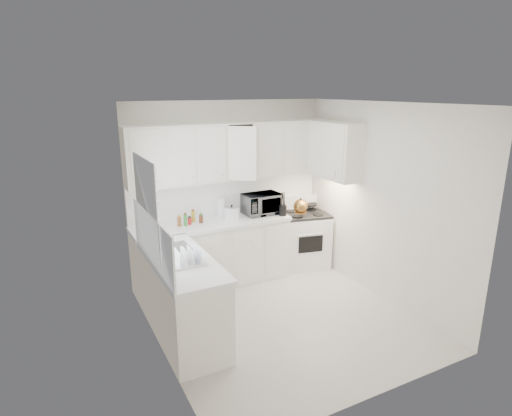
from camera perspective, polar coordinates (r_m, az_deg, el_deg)
floor at (r=5.48m, az=3.46°, el=-14.51°), size 3.20×3.20×0.00m
ceiling at (r=4.74m, az=3.99°, el=13.81°), size 3.20×3.20×0.00m
wall_back at (r=6.33m, az=-3.73°, el=2.40°), size 3.00×0.00×3.00m
wall_front at (r=3.76m, az=16.42°, el=-7.76°), size 3.00×0.00×3.00m
wall_left at (r=4.41m, az=-13.32°, el=-4.00°), size 0.00×3.20×3.20m
wall_right at (r=5.84m, az=16.45°, el=0.64°), size 0.00×3.20×3.20m
window_blinds at (r=4.67m, az=-14.34°, el=0.25°), size 0.06×0.96×1.06m
lower_cabinets_back at (r=6.18m, az=-5.80°, el=-6.26°), size 2.22×0.60×0.90m
lower_cabinets_left at (r=5.00m, az=-9.88°, el=-12.01°), size 0.60×1.60×0.90m
countertop_back at (r=6.01m, az=-5.89°, el=-2.09°), size 2.24×0.64×0.05m
countertop_left at (r=4.80m, az=-10.03°, el=-6.96°), size 0.64×1.62×0.05m
backsplash_back at (r=6.34m, az=-3.69°, el=1.73°), size 2.98×0.02×0.55m
backsplash_left at (r=4.62m, az=-13.76°, el=-4.09°), size 0.02×1.60×0.55m
upper_cabinets_back at (r=6.14m, az=-3.15°, el=3.91°), size 3.00×0.33×0.80m
upper_cabinets_right at (r=6.29m, az=10.39°, el=3.97°), size 0.33×0.90×0.80m
sink at (r=5.06m, az=-11.31°, el=-4.05°), size 0.42×0.38×0.30m
stove at (r=6.79m, az=6.41°, el=-3.25°), size 0.83×0.73×1.11m
tea_kettle at (r=6.42m, az=5.99°, el=0.37°), size 0.30×0.27×0.25m
frying_pan at (r=6.90m, az=7.03°, el=0.58°), size 0.37×0.52×0.04m
microwave at (r=6.31m, az=0.81°, el=0.86°), size 0.55×0.31×0.37m
rice_cooker at (r=6.07m, az=-3.27°, el=-0.55°), size 0.27×0.27×0.21m
paper_towel at (r=6.22m, az=-4.64°, el=0.10°), size 0.12×0.12×0.27m
utensil_crock at (r=6.23m, az=3.63°, el=0.60°), size 0.15×0.15×0.36m
dish_rack at (r=4.59m, az=-9.26°, el=-6.31°), size 0.37×0.28×0.20m
spice_left_0 at (r=5.96m, az=-10.49°, el=-1.52°), size 0.06×0.06×0.13m
spice_left_1 at (r=5.90m, az=-9.54°, el=-1.66°), size 0.06×0.06×0.13m
spice_left_2 at (r=6.00m, az=-9.13°, el=-1.33°), size 0.06×0.06×0.13m
spice_left_3 at (r=5.94m, az=-8.17°, el=-1.46°), size 0.06×0.06×0.13m
spice_left_4 at (r=6.05m, az=-7.78°, el=-1.14°), size 0.06×0.06×0.13m
sauce_right_0 at (r=6.52m, az=1.48°, el=0.51°), size 0.06×0.06×0.19m
sauce_right_1 at (r=6.49m, az=2.16°, el=0.45°), size 0.06×0.06×0.19m
sauce_right_2 at (r=6.57m, az=2.32°, el=0.63°), size 0.06×0.06×0.19m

